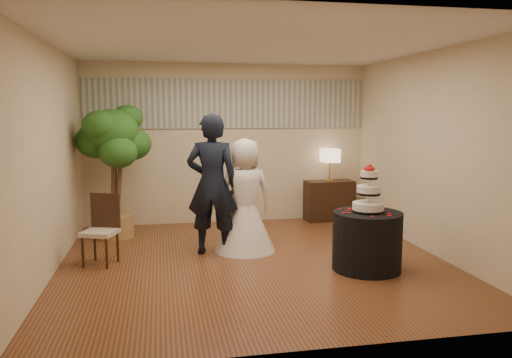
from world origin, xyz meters
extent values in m
cube|color=brown|center=(0.00, 0.00, 0.00)|extent=(5.00, 5.00, 0.00)
cube|color=white|center=(0.00, 0.00, 2.80)|extent=(5.00, 5.00, 0.00)
cube|color=beige|center=(0.00, 2.50, 1.40)|extent=(5.00, 0.06, 2.80)
cube|color=beige|center=(0.00, -2.50, 1.40)|extent=(5.00, 0.06, 2.80)
cube|color=beige|center=(-2.50, 0.00, 1.40)|extent=(0.06, 5.00, 2.80)
cube|color=beige|center=(2.50, 0.00, 1.40)|extent=(0.06, 5.00, 2.80)
cube|color=#A3A797|center=(0.00, 2.48, 2.10)|extent=(4.90, 0.02, 0.85)
imported|color=black|center=(-0.49, 0.51, 0.98)|extent=(0.81, 0.64, 1.95)
imported|color=white|center=(-0.03, 0.57, 0.80)|extent=(0.99, 0.99, 1.60)
cylinder|color=black|center=(1.33, -0.57, 0.37)|extent=(1.00, 1.00, 0.73)
cube|color=black|center=(1.82, 2.26, 0.36)|extent=(0.89, 0.43, 0.72)
camera|label=1|loc=(-1.18, -6.27, 1.98)|focal=35.00mm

